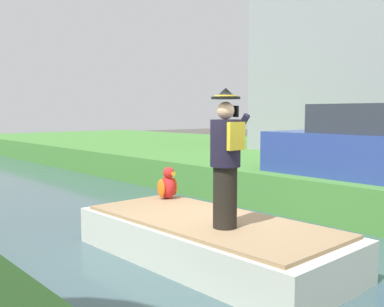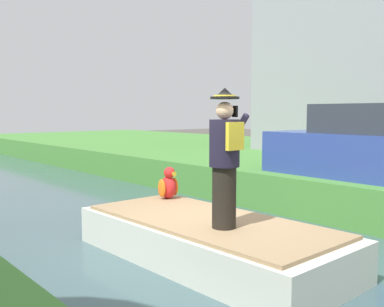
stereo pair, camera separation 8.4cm
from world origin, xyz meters
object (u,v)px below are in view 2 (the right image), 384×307
(parked_car_blue, at_px, (366,147))
(person_pirate, at_px, (225,159))
(parrot_plush, at_px, (168,185))
(boat, at_px, (208,240))

(parked_car_blue, bearing_deg, person_pirate, -174.57)
(person_pirate, bearing_deg, parrot_plush, 74.19)
(boat, height_order, parrot_plush, parrot_plush)
(boat, distance_m, person_pirate, 1.35)
(parrot_plush, distance_m, parked_car_blue, 4.20)
(parrot_plush, bearing_deg, person_pirate, -107.54)
(boat, relative_size, parked_car_blue, 1.05)
(person_pirate, xyz_separation_m, parrot_plush, (0.66, 2.08, -0.68))
(parked_car_blue, bearing_deg, parrot_plush, 156.59)
(person_pirate, xyz_separation_m, parked_car_blue, (4.48, 0.43, -0.10))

